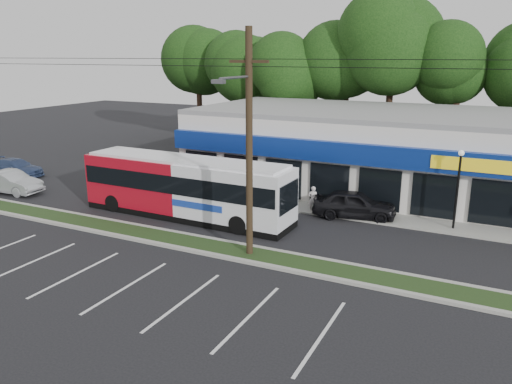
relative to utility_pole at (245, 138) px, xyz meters
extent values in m
plane|color=black|center=(-2.83, -0.93, -5.41)|extent=(120.00, 120.00, 0.00)
cube|color=#1F3315|center=(-2.83, 0.07, -5.35)|extent=(40.00, 1.60, 0.12)
cube|color=#9E9E93|center=(-2.83, -0.78, -5.34)|extent=(40.00, 0.25, 0.14)
cube|color=#9E9E93|center=(-2.83, 0.92, -5.34)|extent=(40.00, 0.25, 0.14)
cube|color=#9E9E93|center=(2.17, 8.07, -5.36)|extent=(32.00, 2.20, 0.10)
cube|color=silver|center=(2.67, 15.07, -2.91)|extent=(25.00, 12.00, 5.00)
cube|color=navy|center=(2.67, 8.82, -2.01)|extent=(25.00, 0.50, 1.20)
cube|color=black|center=(2.67, 9.01, -4.01)|extent=(24.00, 0.12, 2.40)
cube|color=yellow|center=(9.67, 8.55, -2.01)|extent=(6.00, 0.06, 0.70)
cube|color=gray|center=(2.67, 15.07, -0.26)|extent=(25.00, 12.00, 0.30)
cylinder|color=black|center=(0.17, 0.07, -0.41)|extent=(0.30, 0.30, 10.00)
cube|color=black|center=(0.17, 0.07, 3.19)|extent=(1.80, 0.12, 0.12)
cylinder|color=#59595E|center=(0.17, -1.13, 2.59)|extent=(0.10, 2.40, 0.10)
cube|color=#59595E|center=(0.17, -2.43, 2.49)|extent=(0.50, 0.25, 0.15)
cylinder|color=black|center=(-2.83, 0.07, 3.29)|extent=(50.00, 0.02, 0.02)
cylinder|color=black|center=(-2.83, 0.07, 2.99)|extent=(50.00, 0.02, 0.02)
cylinder|color=black|center=(8.17, 7.87, -3.41)|extent=(0.12, 0.12, 4.00)
sphere|color=silver|center=(8.17, 7.87, -1.31)|extent=(0.30, 0.30, 0.30)
cylinder|color=black|center=(-18.83, 25.07, -2.55)|extent=(0.56, 0.56, 5.72)
sphere|color=black|center=(-18.83, 25.07, 3.04)|extent=(6.76, 6.76, 6.76)
cylinder|color=black|center=(-13.83, 25.07, -2.55)|extent=(0.56, 0.56, 5.72)
sphere|color=black|center=(-13.83, 25.07, 3.04)|extent=(6.76, 6.76, 6.76)
cylinder|color=black|center=(-8.83, 25.07, -2.55)|extent=(0.56, 0.56, 5.72)
sphere|color=black|center=(-8.83, 25.07, 3.04)|extent=(6.76, 6.76, 6.76)
cylinder|color=black|center=(-3.83, 25.07, -2.55)|extent=(0.56, 0.56, 5.72)
sphere|color=black|center=(-3.83, 25.07, 3.04)|extent=(6.76, 6.76, 6.76)
cylinder|color=black|center=(1.17, 25.07, -2.55)|extent=(0.56, 0.56, 5.72)
sphere|color=black|center=(1.17, 25.07, 3.04)|extent=(6.76, 6.76, 6.76)
cylinder|color=black|center=(6.17, 25.07, -2.55)|extent=(0.56, 0.56, 5.72)
sphere|color=black|center=(6.17, 25.07, 3.04)|extent=(6.76, 6.76, 6.76)
cube|color=#A80C1C|center=(-8.73, 3.63, -3.62)|extent=(6.30, 2.71, 2.87)
cube|color=white|center=(-2.48, 3.52, -3.62)|extent=(6.30, 2.71, 2.87)
cube|color=black|center=(-5.61, 3.57, -5.21)|extent=(12.55, 2.77, 0.36)
cube|color=black|center=(-5.61, 3.57, -3.28)|extent=(12.30, 2.88, 0.99)
cube|color=black|center=(0.67, 3.46, -3.43)|extent=(0.10, 2.21, 1.46)
cube|color=#193899|center=(-4.07, 2.23, -4.22)|extent=(3.13, 0.08, 0.36)
cube|color=white|center=(-5.61, 3.57, -2.13)|extent=(11.92, 2.55, 0.19)
cylinder|color=black|center=(-10.01, 2.47, -4.91)|extent=(1.01, 0.31, 1.00)
cylinder|color=black|center=(-9.96, 4.83, -4.91)|extent=(1.01, 0.31, 1.00)
cylinder|color=black|center=(-1.63, 2.32, -4.91)|extent=(1.01, 0.31, 1.00)
cylinder|color=black|center=(-1.59, 4.69, -4.91)|extent=(1.01, 0.31, 1.00)
imported|color=black|center=(2.94, 7.57, -4.63)|extent=(4.89, 2.75, 1.57)
imported|color=#979B9E|center=(-18.88, 2.57, -4.67)|extent=(4.62, 1.85, 1.49)
imported|color=navy|center=(-22.72, 6.07, -4.76)|extent=(4.58, 2.08, 1.30)
imported|color=silver|center=(0.48, 7.57, -4.64)|extent=(0.65, 0.53, 1.54)
imported|color=silver|center=(-0.83, 5.07, -4.61)|extent=(0.90, 0.78, 1.61)
camera|label=1|loc=(9.85, -18.83, 3.45)|focal=35.00mm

